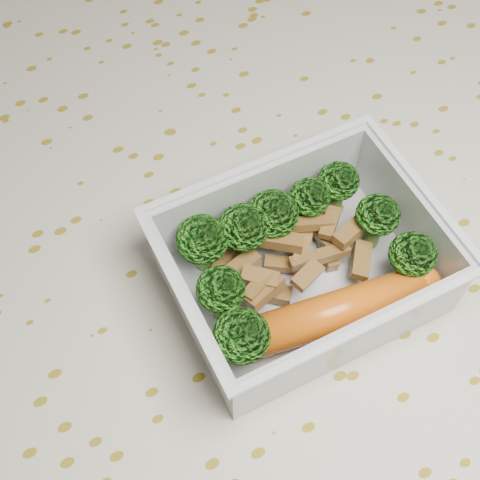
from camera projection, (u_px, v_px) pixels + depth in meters
name	position (u px, v px, depth m)	size (l,w,h in m)	color
ground_plane	(241.00, 472.00, 1.15)	(4.00, 4.00, 0.00)	olive
dining_table	(243.00, 298.00, 0.59)	(1.40, 0.90, 0.75)	brown
tablecloth	(243.00, 270.00, 0.54)	(1.46, 0.96, 0.19)	beige
lunch_container	(303.00, 270.00, 0.47)	(0.19, 0.15, 0.07)	silver
broccoli_florets	(283.00, 244.00, 0.47)	(0.17, 0.12, 0.05)	#608C3F
meat_pile	(292.00, 255.00, 0.48)	(0.12, 0.08, 0.03)	brown
sausage	(336.00, 312.00, 0.45)	(0.16, 0.05, 0.03)	#CE590E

